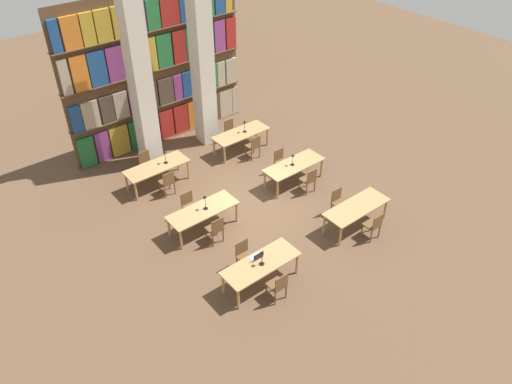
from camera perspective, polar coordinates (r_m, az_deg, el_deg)
ground_plane at (r=15.79m, az=-0.62°, el=-1.44°), size 40.00×40.00×0.00m
bookshelf_bank at (r=18.32m, az=-11.19°, el=13.19°), size 6.89×0.35×5.50m
pillar_left at (r=16.79m, az=-13.08°, el=12.09°), size 0.63×0.63×6.00m
pillar_center at (r=17.83m, az=-6.15°, el=14.32°), size 0.63×0.63×6.00m
reading_table_0 at (r=12.89m, az=0.56°, el=-8.35°), size 2.11×0.81×0.73m
chair_0 at (r=12.64m, az=2.55°, el=-10.59°), size 0.42×0.40×0.90m
chair_1 at (r=13.38m, az=-1.32°, el=-7.20°), size 0.42×0.40×0.90m
desk_lamp_0 at (r=12.59m, az=0.67°, el=-7.29°), size 0.14×0.14×0.44m
laptop at (r=12.93m, az=0.08°, el=-7.40°), size 0.32×0.22×0.21m
reading_table_1 at (r=14.89m, az=11.41°, el=-1.87°), size 2.11×0.81×0.73m
chair_2 at (r=14.67m, az=13.30°, el=-3.68°), size 0.42×0.40×0.90m
chair_3 at (r=15.31m, az=9.43°, el=-1.10°), size 0.42×0.40×0.90m
reading_table_2 at (r=14.56m, az=-6.10°, el=-2.26°), size 2.11×0.81×0.73m
chair_4 at (r=14.20m, az=-4.66°, el=-4.20°), size 0.42×0.40×0.90m
chair_5 at (r=15.11m, az=-7.64°, el=-1.49°), size 0.42×0.40×0.90m
desk_lamp_1 at (r=14.34m, az=-5.85°, el=-0.91°), size 0.14×0.14×0.48m
reading_table_3 at (r=16.42m, az=4.36°, el=2.95°), size 2.11×0.81×0.73m
chair_6 at (r=16.13m, az=6.06°, el=1.45°), size 0.42×0.40×0.90m
chair_7 at (r=16.94m, az=2.86°, el=3.57°), size 0.42×0.40×0.90m
desk_lamp_2 at (r=16.19m, az=4.22°, el=3.92°), size 0.14×0.14×0.41m
reading_table_4 at (r=16.61m, az=-11.27°, el=2.72°), size 2.11×0.81×0.73m
chair_8 at (r=16.18m, az=-10.10°, el=1.15°), size 0.42×0.40×0.90m
chair_9 at (r=17.21m, az=-12.41°, el=3.24°), size 0.42×0.40×0.90m
desk_lamp_3 at (r=16.49m, az=-10.37°, el=4.19°), size 0.14×0.14×0.46m
reading_table_5 at (r=18.10m, az=-1.74°, el=6.57°), size 2.11×0.81×0.73m
chair_10 at (r=17.74m, az=-0.26°, el=5.29°), size 0.42×0.40×0.90m
chair_11 at (r=18.68m, az=-2.90°, el=7.02°), size 0.42×0.40×0.90m
desk_lamp_4 at (r=17.96m, az=-1.31°, el=7.74°), size 0.14×0.14×0.46m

